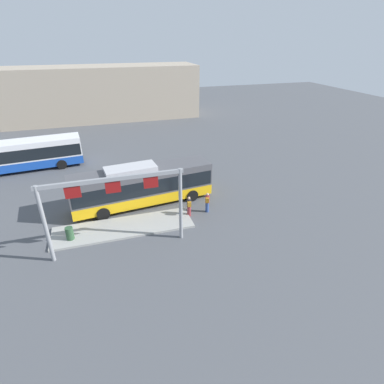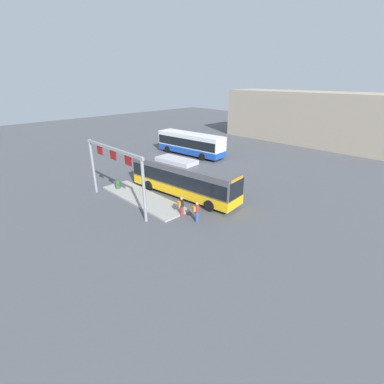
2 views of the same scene
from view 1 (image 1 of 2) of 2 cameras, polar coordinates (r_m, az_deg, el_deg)
The scene contains 9 objects.
ground_plane at distance 25.94m, azimuth -8.95°, elevation -2.09°, with size 120.00×120.00×0.00m, color #4C4F54.
platform_curb at distance 22.94m, azimuth -12.62°, elevation -6.48°, with size 10.00×2.80×0.16m, color #9E9E99.
bus_main at distance 25.11m, azimuth -9.26°, elevation 1.51°, with size 11.62×3.78×3.46m.
bus_background_left at distance 35.84m, azimuth -28.47°, elevation 6.41°, with size 10.76×3.56×3.10m.
person_boarding at distance 24.00m, azimuth 2.88°, elevation -1.90°, with size 0.48×0.60×1.67m.
person_waiting_near at distance 23.42m, azimuth -0.55°, elevation -2.65°, with size 0.40×0.57×1.67m.
platform_sign_gantry at distance 19.10m, azimuth -14.28°, elevation -1.25°, with size 8.68×0.24×5.20m.
station_building at distance 54.38m, azimuth -16.26°, elevation 17.35°, with size 30.51×8.00×8.31m, color tan.
trash_bin at distance 22.45m, azimuth -21.92°, elevation -7.19°, with size 0.52×0.52×0.90m, color #2D5133.
Camera 1 is at (-2.70, -22.52, 12.58)m, focal length 28.51 mm.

